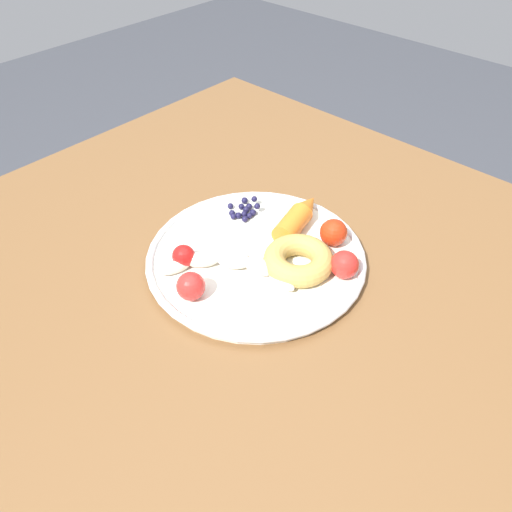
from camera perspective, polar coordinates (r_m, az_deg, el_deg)
name	(u,v)px	position (r m, az deg, el deg)	size (l,w,h in m)	color
ground_plane	(256,467)	(1.39, -0.05, -22.49)	(6.00, 6.00, 0.00)	#393C42
dining_table	(255,292)	(0.87, -0.08, -4.07)	(1.04, 0.97, 0.71)	brown
plate	(256,257)	(0.80, 0.00, -0.15)	(0.34, 0.34, 0.02)	silver
banana	(230,264)	(0.77, -2.91, -0.91)	(0.18, 0.13, 0.03)	beige
carrot_orange	(298,216)	(0.85, 4.76, 4.43)	(0.07, 0.13, 0.04)	orange
donut	(298,260)	(0.77, 4.75, -0.46)	(0.11, 0.11, 0.03)	#B99247
blueberry_pile	(244,210)	(0.88, -1.30, 5.18)	(0.05, 0.06, 0.02)	#191638
tomato_near	(333,233)	(0.81, 8.64, 2.60)	(0.04, 0.04, 0.04)	red
tomato_mid	(184,256)	(0.78, -8.08, 0.00)	(0.04, 0.04, 0.04)	red
tomato_far	(345,265)	(0.76, 9.85, -0.95)	(0.04, 0.04, 0.04)	red
tomato_extra	(189,285)	(0.73, -7.46, -3.24)	(0.04, 0.04, 0.04)	red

